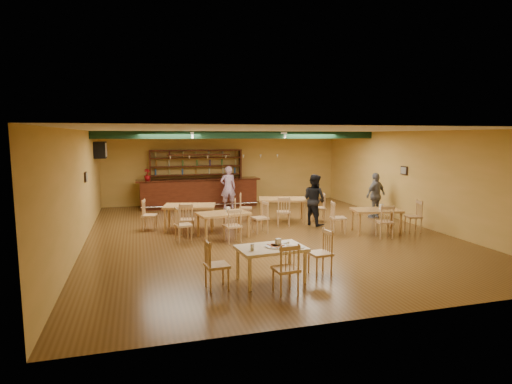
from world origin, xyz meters
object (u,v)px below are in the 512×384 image
object	(u,v)px
dining_table_a	(190,217)
dining_table_c	(223,225)
bar_counter	(199,193)
patron_bar	(228,188)
dining_table_d	(376,221)
dining_table_b	(282,210)
patron_right_a	(314,200)
near_table	(271,264)

from	to	relation	value
dining_table_a	dining_table_c	size ratio (longest dim) A/B	1.09
bar_counter	patron_bar	world-z (taller)	patron_bar
dining_table_c	dining_table_d	distance (m)	4.52
dining_table_a	dining_table_d	distance (m)	5.58
dining_table_c	patron_bar	distance (m)	4.62
dining_table_b	patron_bar	world-z (taller)	patron_bar
patron_right_a	dining_table_b	bearing A→B (deg)	19.83
dining_table_a	dining_table_d	world-z (taller)	dining_table_a
bar_counter	patron_right_a	bearing A→B (deg)	-55.43
dining_table_a	patron_right_a	bearing A→B (deg)	8.09
bar_counter	dining_table_a	distance (m)	4.18
dining_table_d	patron_bar	bearing A→B (deg)	134.54
bar_counter	dining_table_c	world-z (taller)	bar_counter
dining_table_c	near_table	size ratio (longest dim) A/B	1.08
dining_table_b	dining_table_c	distance (m)	2.85
near_table	patron_bar	size ratio (longest dim) A/B	0.77
patron_right_a	patron_bar	bearing A→B (deg)	4.27
dining_table_a	patron_bar	xyz separation A→B (m)	(1.89, 3.26, 0.46)
dining_table_a	patron_bar	size ratio (longest dim) A/B	0.91
near_table	patron_right_a	distance (m)	5.55
near_table	dining_table_b	bearing A→B (deg)	62.91
dining_table_a	near_table	world-z (taller)	dining_table_a
dining_table_d	patron_bar	distance (m)	6.14
dining_table_b	patron_right_a	bearing A→B (deg)	-28.96
patron_bar	patron_right_a	distance (m)	4.16
dining_table_b	patron_right_a	world-z (taller)	patron_right_a
dining_table_d	patron_right_a	distance (m)	2.05
dining_table_c	near_table	distance (m)	3.84
near_table	dining_table_c	bearing A→B (deg)	87.08
bar_counter	patron_bar	size ratio (longest dim) A/B	2.90
dining_table_d	near_table	distance (m)	5.36
bar_counter	near_table	bearing A→B (deg)	-89.31
dining_table_b	bar_counter	bearing A→B (deg)	137.88
dining_table_c	dining_table_d	xyz separation A→B (m)	(4.48, -0.64, -0.01)
bar_counter	dining_table_b	bearing A→B (deg)	-58.16
bar_counter	near_table	distance (m)	9.13
dining_table_d	dining_table_a	bearing A→B (deg)	171.71
dining_table_c	patron_bar	world-z (taller)	patron_bar
dining_table_c	near_table	bearing A→B (deg)	-97.03
patron_bar	dining_table_a	bearing A→B (deg)	59.46
dining_table_b	near_table	bearing A→B (deg)	-95.44
bar_counter	dining_table_c	xyz separation A→B (m)	(-0.07, -5.29, -0.21)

